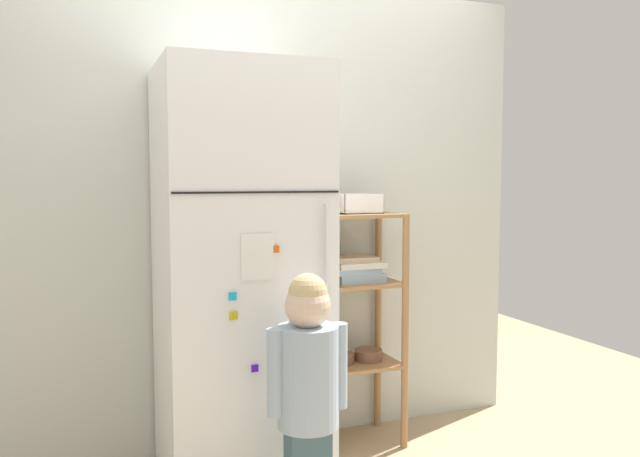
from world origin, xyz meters
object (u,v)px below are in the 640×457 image
object	(u,v)px
refrigerator	(240,275)
fruit_bin	(358,205)
pantry_shelf_unit	(354,301)
child_standing	(308,376)

from	to	relation	value
refrigerator	fruit_bin	distance (m)	0.73
refrigerator	pantry_shelf_unit	bearing A→B (deg)	13.49
child_standing	fruit_bin	distance (m)	1.07
refrigerator	fruit_bin	world-z (taller)	refrigerator
refrigerator	child_standing	xyz separation A→B (m)	(0.13, -0.54, -0.32)
fruit_bin	child_standing	bearing A→B (deg)	-126.81
child_standing	fruit_bin	size ratio (longest dim) A/B	4.72
child_standing	pantry_shelf_unit	distance (m)	0.86
refrigerator	fruit_bin	bearing A→B (deg)	13.87
refrigerator	child_standing	world-z (taller)	refrigerator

